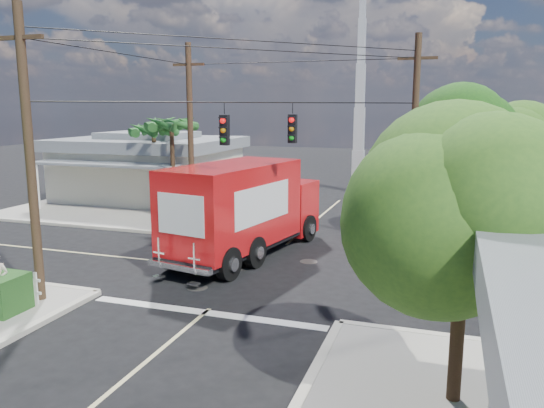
% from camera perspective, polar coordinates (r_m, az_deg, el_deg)
% --- Properties ---
extents(ground, '(120.00, 120.00, 0.00)m').
position_cam_1_polar(ground, '(19.98, -1.83, -7.21)').
color(ground, black).
rests_on(ground, ground).
extents(sidewalk_ne, '(14.12, 14.12, 0.14)m').
position_cam_1_polar(sidewalk_ne, '(29.65, 26.31, -2.31)').
color(sidewalk_ne, '#A7A297').
rests_on(sidewalk_ne, ground).
extents(sidewalk_nw, '(14.12, 14.12, 0.14)m').
position_cam_1_polar(sidewalk_nw, '(34.17, -12.69, 0.08)').
color(sidewalk_nw, '#A7A297').
rests_on(sidewalk_nw, ground).
extents(road_markings, '(32.00, 32.00, 0.01)m').
position_cam_1_polar(road_markings, '(18.67, -3.42, -8.48)').
color(road_markings, beige).
rests_on(road_markings, ground).
extents(building_nw, '(10.80, 10.20, 4.30)m').
position_cam_1_polar(building_nw, '(35.79, -13.06, 4.01)').
color(building_nw, beige).
rests_on(building_nw, sidewalk_nw).
extents(radio_tower, '(0.80, 0.80, 17.00)m').
position_cam_1_polar(radio_tower, '(38.35, 9.41, 9.67)').
color(radio_tower, silver).
rests_on(radio_tower, ground).
extents(tree_ne_front, '(4.21, 4.14, 6.66)m').
position_cam_1_polar(tree_ne_front, '(24.65, 19.94, 6.82)').
color(tree_ne_front, '#422D1C').
rests_on(tree_ne_front, sidewalk_ne).
extents(tree_ne_back, '(3.77, 3.66, 5.82)m').
position_cam_1_polar(tree_ne_back, '(27.06, 25.29, 5.48)').
color(tree_ne_back, '#422D1C').
rests_on(tree_ne_back, sidewalk_ne).
extents(tree_se, '(3.67, 3.54, 5.62)m').
position_cam_1_polar(tree_se, '(10.80, 20.14, -0.93)').
color(tree_se, '#422D1C').
rests_on(tree_se, sidewalk_se).
extents(palm_nw_front, '(3.01, 3.08, 5.59)m').
position_cam_1_polar(palm_nw_front, '(29.04, -10.77, 8.25)').
color(palm_nw_front, '#422D1C').
rests_on(palm_nw_front, sidewalk_nw).
extents(palm_nw_back, '(3.01, 3.08, 5.19)m').
position_cam_1_polar(palm_nw_back, '(31.35, -12.62, 7.65)').
color(palm_nw_back, '#422D1C').
rests_on(palm_nw_back, sidewalk_nw).
extents(utility_poles, '(12.00, 10.68, 9.00)m').
position_cam_1_polar(utility_poles, '(21.16, -4.44, 6.66)').
color(utility_poles, '#473321').
rests_on(utility_poles, ground).
extents(vending_boxes, '(1.90, 0.50, 1.10)m').
position_cam_1_polar(vending_boxes, '(24.64, 17.73, -2.65)').
color(vending_boxes, red).
rests_on(vending_boxes, sidewalk_ne).
extents(delivery_truck, '(4.29, 9.22, 3.85)m').
position_cam_1_polar(delivery_truck, '(21.63, -3.02, -0.51)').
color(delivery_truck, black).
rests_on(delivery_truck, ground).
extents(parked_car, '(6.57, 4.45, 1.67)m').
position_cam_1_polar(parked_car, '(20.45, 26.83, -5.49)').
color(parked_car, silver).
rests_on(parked_car, ground).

